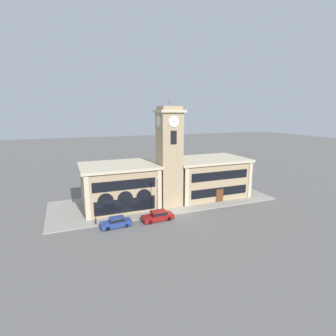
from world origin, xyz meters
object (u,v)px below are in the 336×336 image
Objects in this scene: parked_car_mid at (158,216)px; street_lamp at (157,191)px; bollard at (96,221)px; parked_car_near at (116,222)px.

parked_car_mid is 0.77× the size of street_lamp.
parked_car_mid is 4.67× the size of bollard.
parked_car_mid reaches higher than bollard.
street_lamp is 10.26m from bollard.
parked_car_mid is 3.85m from street_lamp.
street_lamp is 6.06× the size of bollard.
street_lamp is (6.87, 1.44, 3.56)m from parked_car_near.
bollard is at bearing -13.64° from parked_car_mid.
parked_car_mid is at bearing 176.64° from parked_car_near.
street_lamp is at bearing -1.30° from bollard.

